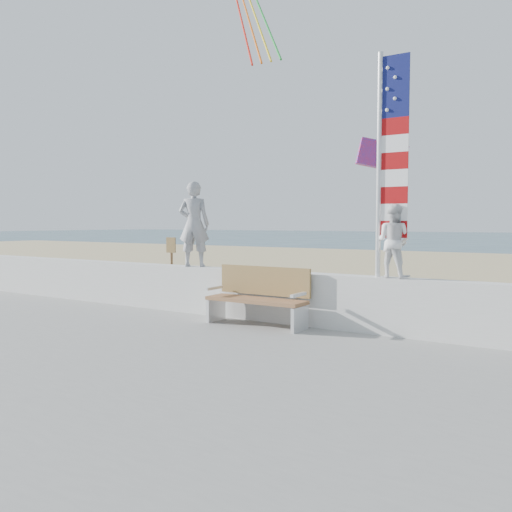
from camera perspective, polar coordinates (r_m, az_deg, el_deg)
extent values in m
plane|color=#2B4957|center=(8.47, -7.88, -9.75)|extent=(220.00, 220.00, 0.00)
cube|color=tan|center=(16.28, 13.29, -3.27)|extent=(90.00, 40.00, 0.08)
cube|color=silver|center=(9.93, -0.34, -4.05)|extent=(30.00, 0.35, 0.90)
imported|color=#9A9BA0|center=(10.66, -6.55, 3.35)|extent=(0.72, 0.61, 1.66)
imported|color=white|center=(8.70, 14.26, 1.54)|extent=(0.61, 0.51, 1.15)
cube|color=#966641|center=(9.25, -0.02, -4.68)|extent=(1.80, 0.50, 0.06)
cube|color=olive|center=(9.44, 0.87, -2.62)|extent=(1.80, 0.05, 0.50)
cube|color=white|center=(9.77, -4.24, -5.67)|extent=(0.06, 0.50, 0.40)
cube|color=white|center=(9.67, -4.43, -3.37)|extent=(0.06, 0.45, 0.05)
cube|color=silver|center=(8.86, 4.63, -6.62)|extent=(0.06, 0.50, 0.40)
cube|color=white|center=(8.76, 4.49, -4.10)|extent=(0.06, 0.45, 0.05)
cylinder|color=silver|center=(8.82, 12.84, 9.23)|extent=(0.08, 0.08, 3.50)
cube|color=#0F1451|center=(8.94, 14.46, 16.93)|extent=(0.44, 0.02, 0.95)
cube|color=#9E0A0C|center=(8.70, 14.24, 2.74)|extent=(0.44, 0.02, 0.26)
cube|color=white|center=(8.70, 14.27, 4.48)|extent=(0.44, 0.02, 0.26)
cube|color=#9E0A0C|center=(8.71, 14.29, 6.22)|extent=(0.44, 0.02, 0.26)
cube|color=white|center=(8.72, 14.32, 7.96)|extent=(0.44, 0.02, 0.26)
cube|color=#9E0A0C|center=(8.75, 14.35, 9.68)|extent=(0.44, 0.02, 0.26)
cube|color=white|center=(8.78, 14.37, 11.40)|extent=(0.44, 0.02, 0.26)
cube|color=#9E0A0C|center=(8.82, 14.40, 13.10)|extent=(0.44, 0.02, 0.26)
sphere|color=white|center=(8.89, 13.64, 14.71)|extent=(0.06, 0.06, 0.06)
sphere|color=white|center=(8.89, 14.41, 15.76)|extent=(0.06, 0.06, 0.06)
sphere|color=white|center=(8.96, 13.67, 16.72)|extent=(0.06, 0.06, 0.06)
sphere|color=white|center=(8.96, 14.45, 17.76)|extent=(0.06, 0.06, 0.06)
sphere|color=white|center=(9.04, 13.70, 18.69)|extent=(0.06, 0.06, 0.06)
cube|color=red|center=(12.01, 13.11, 10.28)|extent=(1.09, 0.78, 0.75)
cube|color=yellow|center=(11.95, 13.79, 10.06)|extent=(0.39, 0.29, 0.28)
cylinder|color=red|center=(15.80, -1.50, 23.47)|extent=(2.38, 2.58, 3.30)
cylinder|color=#E85C0E|center=(15.68, -0.76, 23.63)|extent=(2.46, 2.58, 3.30)
cylinder|color=yellow|center=(15.57, -0.01, 23.78)|extent=(2.53, 2.58, 3.30)
cylinder|color=#178D2D|center=(15.45, 0.76, 23.94)|extent=(2.61, 2.58, 3.30)
cylinder|color=brown|center=(15.01, -8.87, -1.33)|extent=(0.07, 0.07, 1.20)
cube|color=olive|center=(14.95, -8.94, 1.15)|extent=(0.32, 0.03, 0.42)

